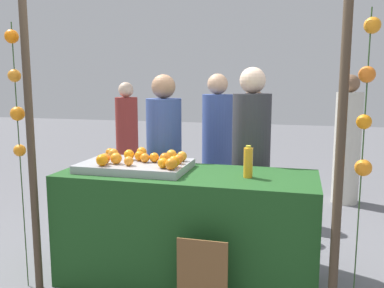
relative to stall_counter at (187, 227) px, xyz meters
The scene contains 33 objects.
ground_plane 0.44m from the stall_counter, ahead, with size 24.00×24.00×0.00m, color slate.
stall_counter is the anchor object (origin of this frame).
orange_tray 0.63m from the stall_counter, behind, with size 0.84×0.54×0.06m, color #9EA0A5.
orange_0 0.54m from the stall_counter, 159.35° to the left, with size 0.07×0.07×0.07m, color orange.
orange_1 0.85m from the stall_counter, behind, with size 0.08×0.08×0.08m, color orange.
orange_2 0.75m from the stall_counter, behind, with size 0.08×0.08×0.08m, color orange.
orange_3 0.91m from the stall_counter, 167.09° to the left, with size 0.07×0.07×0.07m, color orange.
orange_4 0.64m from the stall_counter, behind, with size 0.07×0.07×0.07m, color orange.
orange_5 0.57m from the stall_counter, behind, with size 0.08×0.08×0.08m, color orange.
orange_6 0.69m from the stall_counter, 162.22° to the right, with size 0.07×0.07×0.07m, color orange.
orange_7 0.74m from the stall_counter, 154.60° to the left, with size 0.09×0.09×0.09m, color orange.
orange_8 0.84m from the stall_counter, 162.57° to the right, with size 0.09×0.09×0.09m, color orange.
orange_9 0.77m from the stall_counter, 169.73° to the right, with size 0.09×0.09×0.09m, color orange.
orange_10 0.57m from the stall_counter, 109.62° to the right, with size 0.09×0.09×0.09m, color orange.
orange_11 0.83m from the stall_counter, behind, with size 0.08×0.08×0.08m, color orange.
orange_12 0.59m from the stall_counter, 137.85° to the left, with size 0.09×0.09×0.09m, color orange.
orange_13 0.56m from the stall_counter, 120.03° to the left, with size 0.08×0.08×0.08m, color orange.
orange_14 0.55m from the stall_counter, 124.49° to the right, with size 0.09×0.09×0.09m, color orange.
orange_15 0.60m from the stall_counter, behind, with size 0.08×0.08×0.08m, color orange.
orange_16 0.57m from the stall_counter, 133.04° to the right, with size 0.08×0.08×0.08m, color orange.
orange_17 0.68m from the stall_counter, behind, with size 0.08×0.08×0.08m, color orange.
juice_bottle 0.72m from the stall_counter, ahead, with size 0.07×0.07×0.23m.
chalkboard_sign 0.60m from the stall_counter, 64.74° to the right, with size 0.34×0.03×0.57m.
vendor_left 0.81m from the stall_counter, 122.13° to the left, with size 0.33×0.33×1.62m.
vendor_right 0.84m from the stall_counter, 57.61° to the left, with size 0.34×0.34×1.68m.
crowd_person_0 1.44m from the stall_counter, 91.88° to the left, with size 0.33×0.33×1.64m.
crowd_person_1 2.93m from the stall_counter, 60.97° to the left, with size 0.33×0.33×1.64m.
crowd_person_2 1.75m from the stall_counter, 79.89° to the left, with size 0.30×0.30×1.48m.
crowd_person_3 2.79m from the stall_counter, 123.02° to the left, with size 0.31×0.31×1.55m.
canopy_post_left 1.31m from the stall_counter, 158.62° to the right, with size 0.06×0.06×2.17m, color #473828.
canopy_post_right 1.31m from the stall_counter, 21.38° to the right, with size 0.06×0.06×2.17m, color #473828.
garland_strand_left 1.60m from the stall_counter, 160.99° to the right, with size 0.10×0.10×1.97m.
garland_strand_right 1.60m from the stall_counter, 18.69° to the right, with size 0.11×0.10×1.97m.
Camera 1 is at (0.81, -2.95, 1.57)m, focal length 38.45 mm.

